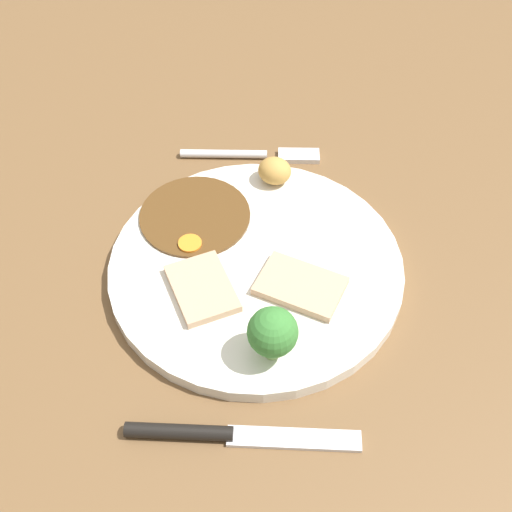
{
  "coord_description": "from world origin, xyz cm",
  "views": [
    {
      "loc": [
        41.91,
        -2.62,
        53.24
      ],
      "look_at": [
        1.71,
        -0.92,
        6.0
      ],
      "focal_mm": 47.48,
      "sensor_mm": 36.0,
      "label": 1
    }
  ],
  "objects_px": {
    "broccoli_floret": "(272,333)",
    "fork": "(255,155)",
    "meat_slice_under": "(202,288)",
    "dinner_plate": "(256,268)",
    "carrot_coin_front": "(190,244)",
    "roast_potato_left": "(275,171)",
    "meat_slice_main": "(300,286)",
    "knife": "(221,434)"
  },
  "relations": [
    {
      "from": "meat_slice_under",
      "to": "dinner_plate",
      "type": "bearing_deg",
      "value": 121.89
    },
    {
      "from": "knife",
      "to": "meat_slice_main",
      "type": "bearing_deg",
      "value": 66.46
    },
    {
      "from": "dinner_plate",
      "to": "knife",
      "type": "distance_m",
      "value": 0.17
    },
    {
      "from": "carrot_coin_front",
      "to": "knife",
      "type": "xyz_separation_m",
      "value": [
        0.19,
        0.03,
        -0.01
      ]
    },
    {
      "from": "broccoli_floret",
      "to": "meat_slice_main",
      "type": "bearing_deg",
      "value": 156.2
    },
    {
      "from": "meat_slice_main",
      "to": "meat_slice_under",
      "type": "height_order",
      "value": "same"
    },
    {
      "from": "carrot_coin_front",
      "to": "roast_potato_left",
      "type": "bearing_deg",
      "value": 135.62
    },
    {
      "from": "meat_slice_under",
      "to": "fork",
      "type": "bearing_deg",
      "value": 164.2
    },
    {
      "from": "roast_potato_left",
      "to": "broccoli_floret",
      "type": "bearing_deg",
      "value": -4.05
    },
    {
      "from": "roast_potato_left",
      "to": "fork",
      "type": "distance_m",
      "value": 0.06
    },
    {
      "from": "carrot_coin_front",
      "to": "fork",
      "type": "height_order",
      "value": "carrot_coin_front"
    },
    {
      "from": "meat_slice_main",
      "to": "carrot_coin_front",
      "type": "bearing_deg",
      "value": -118.89
    },
    {
      "from": "carrot_coin_front",
      "to": "fork",
      "type": "distance_m",
      "value": 0.16
    },
    {
      "from": "roast_potato_left",
      "to": "fork",
      "type": "xyz_separation_m",
      "value": [
        -0.05,
        -0.02,
        -0.02
      ]
    },
    {
      "from": "broccoli_floret",
      "to": "knife",
      "type": "xyz_separation_m",
      "value": [
        0.07,
        -0.04,
        -0.04
      ]
    },
    {
      "from": "meat_slice_under",
      "to": "broccoli_floret",
      "type": "relative_size",
      "value": 1.33
    },
    {
      "from": "broccoli_floret",
      "to": "fork",
      "type": "bearing_deg",
      "value": -179.25
    },
    {
      "from": "fork",
      "to": "knife",
      "type": "relative_size",
      "value": 0.83
    },
    {
      "from": "carrot_coin_front",
      "to": "fork",
      "type": "relative_size",
      "value": 0.15
    },
    {
      "from": "meat_slice_under",
      "to": "fork",
      "type": "distance_m",
      "value": 0.2
    },
    {
      "from": "dinner_plate",
      "to": "meat_slice_main",
      "type": "relative_size",
      "value": 3.65
    },
    {
      "from": "broccoli_floret",
      "to": "fork",
      "type": "xyz_separation_m",
      "value": [
        -0.26,
        -0.0,
        -0.04
      ]
    },
    {
      "from": "roast_potato_left",
      "to": "fork",
      "type": "bearing_deg",
      "value": -160.85
    },
    {
      "from": "fork",
      "to": "meat_slice_main",
      "type": "bearing_deg",
      "value": -76.9
    },
    {
      "from": "roast_potato_left",
      "to": "carrot_coin_front",
      "type": "height_order",
      "value": "roast_potato_left"
    },
    {
      "from": "meat_slice_under",
      "to": "knife",
      "type": "distance_m",
      "value": 0.14
    },
    {
      "from": "dinner_plate",
      "to": "carrot_coin_front",
      "type": "bearing_deg",
      "value": -110.89
    },
    {
      "from": "roast_potato_left",
      "to": "carrot_coin_front",
      "type": "distance_m",
      "value": 0.12
    },
    {
      "from": "meat_slice_main",
      "to": "meat_slice_under",
      "type": "relative_size",
      "value": 1.07
    },
    {
      "from": "broccoli_floret",
      "to": "fork",
      "type": "distance_m",
      "value": 0.27
    },
    {
      "from": "roast_potato_left",
      "to": "fork",
      "type": "relative_size",
      "value": 0.22
    },
    {
      "from": "dinner_plate",
      "to": "knife",
      "type": "xyz_separation_m",
      "value": [
        0.17,
        -0.03,
        -0.0
      ]
    },
    {
      "from": "meat_slice_main",
      "to": "broccoli_floret",
      "type": "relative_size",
      "value": 1.42
    },
    {
      "from": "dinner_plate",
      "to": "carrot_coin_front",
      "type": "xyz_separation_m",
      "value": [
        -0.02,
        -0.06,
        0.01
      ]
    },
    {
      "from": "dinner_plate",
      "to": "broccoli_floret",
      "type": "relative_size",
      "value": 5.2
    },
    {
      "from": "roast_potato_left",
      "to": "meat_slice_under",
      "type": "bearing_deg",
      "value": -27.36
    },
    {
      "from": "carrot_coin_front",
      "to": "knife",
      "type": "bearing_deg",
      "value": 8.3
    },
    {
      "from": "meat_slice_main",
      "to": "meat_slice_under",
      "type": "xyz_separation_m",
      "value": [
        -0.0,
        -0.09,
        0.0
      ]
    },
    {
      "from": "dinner_plate",
      "to": "fork",
      "type": "distance_m",
      "value": 0.16
    },
    {
      "from": "broccoli_floret",
      "to": "dinner_plate",
      "type": "bearing_deg",
      "value": -174.87
    },
    {
      "from": "meat_slice_under",
      "to": "carrot_coin_front",
      "type": "height_order",
      "value": "meat_slice_under"
    },
    {
      "from": "broccoli_floret",
      "to": "meat_slice_under",
      "type": "bearing_deg",
      "value": -139.42
    }
  ]
}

